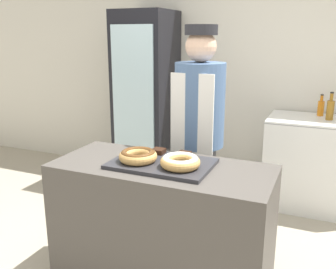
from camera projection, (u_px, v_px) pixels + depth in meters
wall_back at (240, 67)px, 4.16m from camera, size 8.00×0.06×2.70m
display_counter at (162, 228)px, 2.50m from camera, size 1.42×0.62×0.88m
serving_tray at (162, 164)px, 2.39m from camera, size 0.64×0.43×0.02m
donut_chocolate_glaze at (138, 155)px, 2.39m from camera, size 0.25×0.25×0.07m
donut_light_glaze at (180, 161)px, 2.28m from camera, size 0.25×0.25×0.07m
brownie_back_left at (159, 151)px, 2.55m from camera, size 0.08×0.08×0.03m
brownie_back_right at (184, 154)px, 2.48m from camera, size 0.08×0.08×0.03m
baker_person at (199, 135)px, 2.91m from camera, size 0.38×0.38×1.76m
beverage_fridge at (146, 99)px, 4.29m from camera, size 0.60×0.65×1.95m
chest_freezer at (315, 163)px, 3.72m from camera, size 0.96×0.62×0.91m
bottle_amber at (330, 109)px, 3.54m from camera, size 0.07×0.07×0.27m
bottle_orange at (321, 108)px, 3.73m from camera, size 0.06×0.06×0.22m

